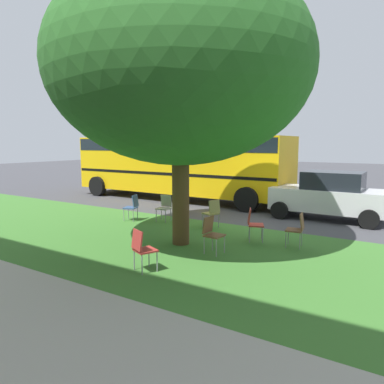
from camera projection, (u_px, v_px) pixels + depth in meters
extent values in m
plane|color=#424247|center=(245.00, 225.00, 11.57)|extent=(80.00, 80.00, 0.00)
cube|color=#3D752D|center=(193.00, 249.00, 8.88)|extent=(48.00, 6.00, 0.01)
cube|color=#ADA89E|center=(32.00, 325.00, 5.19)|extent=(48.00, 2.80, 0.01)
cylinder|color=brown|center=(181.00, 189.00, 9.19)|extent=(0.44, 0.44, 2.89)
ellipsoid|color=#2D6B28|center=(180.00, 68.00, 8.79)|extent=(6.47, 6.47, 4.78)
cube|color=#335184|center=(131.00, 208.00, 12.14)|extent=(0.51, 0.52, 0.04)
cube|color=#335184|center=(135.00, 201.00, 12.06)|extent=(0.20, 0.41, 0.40)
cylinder|color=gray|center=(128.00, 213.00, 12.39)|extent=(0.02, 0.02, 0.42)
cylinder|color=gray|center=(124.00, 215.00, 12.04)|extent=(0.02, 0.02, 0.42)
cylinder|color=gray|center=(137.00, 214.00, 12.30)|extent=(0.02, 0.02, 0.42)
cylinder|color=gray|center=(133.00, 216.00, 11.96)|extent=(0.02, 0.02, 0.42)
cube|color=brown|center=(294.00, 230.00, 9.02)|extent=(0.45, 0.47, 0.04)
cube|color=brown|center=(302.00, 221.00, 8.91)|extent=(0.14, 0.41, 0.40)
cylinder|color=gray|center=(288.00, 236.00, 9.28)|extent=(0.02, 0.02, 0.42)
cylinder|color=gray|center=(286.00, 240.00, 8.96)|extent=(0.02, 0.02, 0.42)
cylinder|color=gray|center=(302.00, 238.00, 9.14)|extent=(0.02, 0.02, 0.42)
cylinder|color=gray|center=(300.00, 241.00, 8.82)|extent=(0.02, 0.02, 0.42)
cube|color=#B7332D|center=(145.00, 250.00, 7.33)|extent=(0.55, 0.54, 0.04)
cube|color=#B7332D|center=(137.00, 240.00, 7.20)|extent=(0.40, 0.24, 0.40)
cylinder|color=gray|center=(157.00, 262.00, 7.31)|extent=(0.02, 0.02, 0.42)
cylinder|color=gray|center=(149.00, 257.00, 7.60)|extent=(0.02, 0.02, 0.42)
cylinder|color=gray|center=(142.00, 265.00, 7.12)|extent=(0.02, 0.02, 0.42)
cylinder|color=gray|center=(134.00, 260.00, 7.42)|extent=(0.02, 0.02, 0.42)
cube|color=#ADA393|center=(163.00, 209.00, 11.97)|extent=(0.45, 0.44, 0.04)
cube|color=#ADA393|center=(166.00, 201.00, 12.09)|extent=(0.41, 0.12, 0.40)
cylinder|color=gray|center=(156.00, 216.00, 11.93)|extent=(0.02, 0.02, 0.42)
cylinder|color=gray|center=(165.00, 217.00, 11.77)|extent=(0.02, 0.02, 0.42)
cylinder|color=gray|center=(162.00, 214.00, 12.23)|extent=(0.02, 0.02, 0.42)
cylinder|color=gray|center=(171.00, 215.00, 12.07)|extent=(0.02, 0.02, 0.42)
cube|color=olive|center=(211.00, 213.00, 11.15)|extent=(0.53, 0.54, 0.04)
cube|color=olive|center=(214.00, 207.00, 10.98)|extent=(0.23, 0.40, 0.40)
cylinder|color=gray|center=(212.00, 219.00, 11.43)|extent=(0.02, 0.02, 0.42)
cylinder|color=gray|center=(203.00, 220.00, 11.22)|extent=(0.02, 0.02, 0.42)
cylinder|color=gray|center=(219.00, 221.00, 11.15)|extent=(0.02, 0.02, 0.42)
cylinder|color=gray|center=(210.00, 222.00, 10.94)|extent=(0.02, 0.02, 0.42)
cube|color=brown|center=(214.00, 236.00, 8.48)|extent=(0.43, 0.45, 0.04)
cube|color=brown|center=(208.00, 225.00, 8.56)|extent=(0.11, 0.40, 0.40)
cylinder|color=gray|center=(216.00, 248.00, 8.27)|extent=(0.02, 0.02, 0.42)
cylinder|color=gray|center=(224.00, 244.00, 8.56)|extent=(0.02, 0.02, 0.42)
cylinder|color=gray|center=(204.00, 245.00, 8.47)|extent=(0.02, 0.02, 0.42)
cylinder|color=gray|center=(212.00, 242.00, 8.76)|extent=(0.02, 0.02, 0.42)
cube|color=#B7332D|center=(256.00, 225.00, 9.57)|extent=(0.54, 0.55, 0.04)
cube|color=#B7332D|center=(249.00, 216.00, 9.56)|extent=(0.25, 0.40, 0.40)
cylinder|color=gray|center=(263.00, 235.00, 9.41)|extent=(0.02, 0.02, 0.42)
cylinder|color=gray|center=(262.00, 232.00, 9.76)|extent=(0.02, 0.02, 0.42)
cylinder|color=gray|center=(250.00, 235.00, 9.45)|extent=(0.02, 0.02, 0.42)
cylinder|color=gray|center=(249.00, 232.00, 9.80)|extent=(0.02, 0.02, 0.42)
cube|color=silver|center=(328.00, 200.00, 12.35)|extent=(3.70, 1.64, 0.76)
cube|color=#1E232B|center=(333.00, 181.00, 12.18)|extent=(1.90, 1.44, 0.64)
cylinder|color=black|center=(279.00, 210.00, 12.41)|extent=(0.60, 0.18, 0.60)
cylinder|color=black|center=(294.00, 203.00, 13.87)|extent=(0.60, 0.18, 0.60)
cylinder|color=black|center=(369.00, 219.00, 10.93)|extent=(0.60, 0.18, 0.60)
cylinder|color=black|center=(375.00, 210.00, 12.39)|extent=(0.60, 0.18, 0.60)
cube|color=yellow|center=(178.00, 164.00, 16.64)|extent=(10.40, 2.44, 2.50)
cube|color=black|center=(178.00, 172.00, 16.68)|extent=(10.30, 2.46, 0.12)
cube|color=black|center=(178.00, 145.00, 16.51)|extent=(10.30, 2.46, 0.56)
cylinder|color=black|center=(98.00, 186.00, 17.84)|extent=(0.96, 0.28, 0.96)
cylinder|color=black|center=(132.00, 182.00, 19.96)|extent=(0.96, 0.28, 0.96)
cylinder|color=black|center=(246.00, 200.00, 13.63)|extent=(0.96, 0.28, 0.96)
cylinder|color=black|center=(270.00, 192.00, 15.74)|extent=(0.96, 0.28, 0.96)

